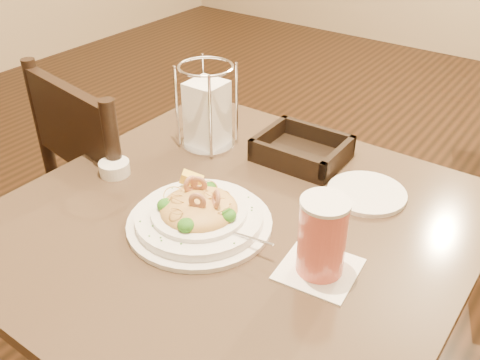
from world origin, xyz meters
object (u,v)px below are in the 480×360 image
Objects in this scene: main_table at (235,302)px; dining_chair_near at (129,205)px; butter_ramekin at (115,168)px; pasta_bowl at (199,214)px; napkin_caddy at (207,112)px; side_plate at (367,193)px; bread_basket at (302,151)px; drink_glass at (322,237)px.

dining_chair_near is at bearing 163.30° from main_table.
butter_ramekin reaches higher than main_table.
pasta_bowl is at bearing -124.35° from main_table.
napkin_caddy is at bearing 69.81° from butter_ramekin.
dining_chair_near reaches higher than side_plate.
napkin_caddy is (0.26, 0.06, 0.35)m from dining_chair_near.
bread_basket is at bearing 18.74° from napkin_caddy.
main_table is at bearing -87.80° from bread_basket.
drink_glass is at bearing -9.88° from main_table.
butter_ramekin is at bearing 172.72° from pasta_bowl.
drink_glass is 0.71× the size of napkin_caddy.
side_plate reaches higher than main_table.
napkin_caddy is at bearing -157.87° from dining_chair_near.
main_table is 2.81× the size of pasta_bowl.
main_table is 4.27× the size of napkin_caddy.
butter_ramekin is (-0.54, 0.01, -0.06)m from drink_glass.
pasta_bowl is (0.45, -0.21, 0.29)m from dining_chair_near.
dining_chair_near reaches higher than butter_ramekin.
pasta_bowl is 1.52× the size of napkin_caddy.
main_table is 12.95× the size of butter_ramekin.
napkin_caddy is (-0.24, 0.21, 0.33)m from main_table.
pasta_bowl reaches higher than main_table.
side_plate is (-0.03, 0.27, -0.07)m from drink_glass.
side_plate is at bearing 96.77° from drink_glass.
dining_chair_near is 4.41× the size of napkin_caddy.
butter_ramekin is at bearing -135.04° from bread_basket.
drink_glass is at bearing -55.04° from bread_basket.
drink_glass is at bearing -1.40° from butter_ramekin.
bread_basket is 0.97× the size of napkin_caddy.
bread_basket is 2.94× the size of butter_ramekin.
napkin_caddy is 0.26m from butter_ramekin.
butter_ramekin is (0.17, -0.17, 0.27)m from dining_chair_near.
napkin_caddy reaches higher than butter_ramekin.
drink_glass is 0.88× the size of side_plate.
butter_ramekin is (-0.50, -0.26, 0.01)m from side_plate.
bread_basket is 0.20m from side_plate.
drink_glass is at bearing -83.23° from side_plate.
main_table is 0.38m from side_plate.
main_table is 0.41m from butter_ramekin.
main_table is 0.52m from dining_chair_near.
side_plate is (0.18, 0.23, 0.24)m from main_table.
butter_ramekin is at bearing 178.60° from drink_glass.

